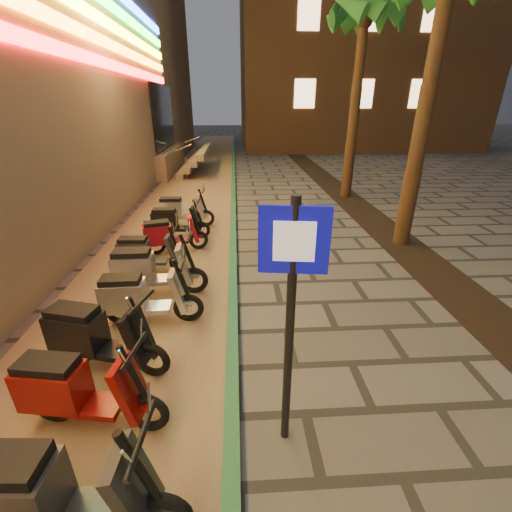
{
  "coord_description": "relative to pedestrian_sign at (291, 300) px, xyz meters",
  "views": [
    {
      "loc": [
        -0.78,
        -1.3,
        3.46
      ],
      "look_at": [
        -0.49,
        3.72,
        1.2
      ],
      "focal_mm": 24.0,
      "sensor_mm": 36.0,
      "label": 1
    }
  ],
  "objects": [
    {
      "name": "scooter_12",
      "position": [
        -2.19,
        7.38,
        -1.3
      ],
      "size": [
        1.63,
        0.57,
        1.15
      ],
      "rotation": [
        0.0,
        0.0,
        -0.03
      ],
      "color": "black",
      "rests_on": "ground"
    },
    {
      "name": "scooter_6",
      "position": [
        -2.48,
        1.28,
        -1.27
      ],
      "size": [
        1.73,
        0.88,
        1.22
      ],
      "rotation": [
        0.0,
        0.0,
        -0.27
      ],
      "color": "black",
      "rests_on": "ground"
    },
    {
      "name": "planting_strip",
      "position": [
        3.9,
        3.62,
        -1.79
      ],
      "size": [
        1.2,
        40.0,
        0.02
      ],
      "primitive_type": "cube",
      "color": "black",
      "rests_on": "ground"
    },
    {
      "name": "scooter_9",
      "position": [
        -2.49,
        4.25,
        -1.33
      ],
      "size": [
        1.53,
        0.54,
        1.08
      ],
      "rotation": [
        0.0,
        0.0,
        -0.03
      ],
      "color": "black",
      "rests_on": "ground"
    },
    {
      "name": "scooter_11",
      "position": [
        -2.21,
        6.35,
        -1.32
      ],
      "size": [
        1.57,
        0.55,
        1.1
      ],
      "rotation": [
        0.0,
        0.0,
        -0.06
      ],
      "color": "black",
      "rests_on": "ground"
    },
    {
      "name": "scooter_5",
      "position": [
        -2.34,
        0.31,
        -1.29
      ],
      "size": [
        1.69,
        0.71,
        1.19
      ],
      "rotation": [
        0.0,
        0.0,
        -0.16
      ],
      "color": "black",
      "rests_on": "ground"
    },
    {
      "name": "scooter_7",
      "position": [
        -2.13,
        2.31,
        -1.29
      ],
      "size": [
        1.66,
        0.58,
        1.17
      ],
      "rotation": [
        0.0,
        0.0,
        0.03
      ],
      "color": "black",
      "rests_on": "ground"
    },
    {
      "name": "parking_strip",
      "position": [
        -2.3,
        8.62,
        -1.8
      ],
      "size": [
        3.4,
        60.0,
        0.01
      ],
      "primitive_type": "cube",
      "color": "#8C7251",
      "rests_on": "ground"
    },
    {
      "name": "scooter_10",
      "position": [
        -2.19,
        5.33,
        -1.32
      ],
      "size": [
        1.57,
        0.81,
        1.11
      ],
      "rotation": [
        0.0,
        0.0,
        0.29
      ],
      "color": "black",
      "rests_on": "ground"
    },
    {
      "name": "palm_d",
      "position": [
        3.9,
        10.62,
        4.14
      ],
      "size": [
        2.97,
        3.02,
        7.16
      ],
      "color": "#472D19",
      "rests_on": "ground"
    },
    {
      "name": "scooter_8",
      "position": [
        -2.19,
        3.27,
        -1.26
      ],
      "size": [
        1.77,
        0.62,
        1.25
      ],
      "rotation": [
        0.0,
        0.0,
        0.03
      ],
      "color": "black",
      "rests_on": "ground"
    },
    {
      "name": "pedestrian_sign",
      "position": [
        0.0,
        0.0,
        0.0
      ],
      "size": [
        0.61,
        0.12,
        2.78
      ],
      "rotation": [
        0.0,
        0.0,
        -0.13
      ],
      "color": "black",
      "rests_on": "ground"
    },
    {
      "name": "green_curb",
      "position": [
        -0.6,
        8.62,
        -1.75
      ],
      "size": [
        0.18,
        60.0,
        0.1
      ],
      "primitive_type": "cube",
      "color": "#276842",
      "rests_on": "ground"
    },
    {
      "name": "scooter_4",
      "position": [
        -2.07,
        -0.87,
        -1.23
      ],
      "size": [
        1.86,
        0.65,
        1.31
      ],
      "rotation": [
        0.0,
        0.0,
        -0.06
      ],
      "color": "black",
      "rests_on": "ground"
    }
  ]
}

